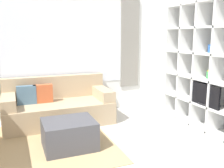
{
  "coord_description": "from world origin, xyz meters",
  "views": [
    {
      "loc": [
        -0.99,
        -2.12,
        1.64
      ],
      "look_at": [
        0.52,
        1.64,
        0.85
      ],
      "focal_mm": 40.0,
      "sensor_mm": 36.0,
      "label": 1
    }
  ],
  "objects": [
    {
      "name": "area_rug",
      "position": [
        -0.85,
        1.57,
        0.01
      ],
      "size": [
        2.47,
        2.07,
        0.01
      ],
      "primitive_type": "cube",
      "color": "tan",
      "rests_on": "ground_plane"
    },
    {
      "name": "couch_main",
      "position": [
        -0.24,
        2.51,
        0.31
      ],
      "size": [
        1.97,
        0.93,
        0.85
      ],
      "color": "tan",
      "rests_on": "ground_plane"
    },
    {
      "name": "wall_back",
      "position": [
        0.0,
        3.01,
        1.36
      ],
      "size": [
        5.96,
        0.11,
        2.7
      ],
      "color": "white",
      "rests_on": "ground_plane"
    },
    {
      "name": "wall_right",
      "position": [
        2.42,
        1.49,
        1.35
      ],
      "size": [
        0.07,
        4.17,
        2.7
      ],
      "primitive_type": "cube",
      "color": "white",
      "rests_on": "ground_plane"
    },
    {
      "name": "shelving_unit",
      "position": [
        2.21,
        1.21,
        1.1
      ],
      "size": [
        0.41,
        2.14,
        2.22
      ],
      "color": "#515660",
      "rests_on": "ground_plane"
    },
    {
      "name": "ottoman",
      "position": [
        -0.29,
        1.32,
        0.21
      ],
      "size": [
        0.74,
        0.63,
        0.42
      ],
      "color": "#47474C",
      "rests_on": "ground_plane"
    }
  ]
}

